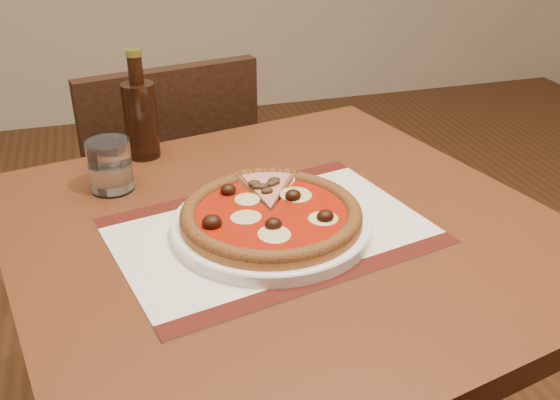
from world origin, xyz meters
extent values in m
cube|color=brown|center=(-0.13, 0.39, 0.73)|extent=(0.95, 0.95, 0.04)
cylinder|color=brown|center=(-0.55, 0.66, 0.35)|extent=(0.05, 0.05, 0.71)
cylinder|color=brown|center=(0.14, 0.80, 0.35)|extent=(0.05, 0.05, 0.71)
cube|color=black|center=(-0.27, 1.09, 0.42)|extent=(0.48, 0.48, 0.04)
cylinder|color=black|center=(-0.14, 1.29, 0.20)|extent=(0.03, 0.03, 0.40)
cylinder|color=black|center=(-0.48, 1.22, 0.20)|extent=(0.03, 0.03, 0.40)
cylinder|color=black|center=(-0.07, 0.95, 0.20)|extent=(0.03, 0.03, 0.40)
cylinder|color=black|center=(-0.41, 0.88, 0.20)|extent=(0.03, 0.03, 0.40)
cube|color=black|center=(-0.23, 0.91, 0.65)|extent=(0.40, 0.12, 0.42)
cube|color=beige|center=(-0.16, 0.37, 0.75)|extent=(0.51, 0.41, 0.00)
cylinder|color=white|center=(-0.16, 0.37, 0.76)|extent=(0.30, 0.30, 0.02)
cylinder|color=#A55627|center=(-0.16, 0.37, 0.78)|extent=(0.27, 0.27, 0.01)
torus|color=#994F21|center=(-0.16, 0.37, 0.78)|extent=(0.27, 0.27, 0.02)
cylinder|color=#8C0B06|center=(-0.16, 0.37, 0.78)|extent=(0.23, 0.23, 0.00)
ellipsoid|color=#CEBB8B|center=(-0.18, 0.41, 0.79)|extent=(0.05, 0.04, 0.01)
ellipsoid|color=#CEBB8B|center=(-0.24, 0.36, 0.79)|extent=(0.05, 0.04, 0.01)
ellipsoid|color=#CEBB8B|center=(-0.17, 0.32, 0.79)|extent=(0.05, 0.04, 0.01)
ellipsoid|color=#CEBB8B|center=(-0.09, 0.33, 0.79)|extent=(0.05, 0.04, 0.01)
ellipsoid|color=#CEBB8B|center=(-0.12, 0.40, 0.79)|extent=(0.05, 0.04, 0.01)
ellipsoid|color=black|center=(-0.19, 0.42, 0.80)|extent=(0.03, 0.02, 0.02)
ellipsoid|color=black|center=(-0.25, 0.35, 0.80)|extent=(0.03, 0.02, 0.02)
ellipsoid|color=black|center=(-0.17, 0.31, 0.80)|extent=(0.03, 0.02, 0.02)
ellipsoid|color=black|center=(-0.09, 0.32, 0.80)|extent=(0.03, 0.02, 0.02)
ellipsoid|color=black|center=(-0.11, 0.40, 0.80)|extent=(0.03, 0.02, 0.02)
ellipsoid|color=#372714|center=(-0.14, 0.42, 0.79)|extent=(0.02, 0.01, 0.01)
ellipsoid|color=#372714|center=(-0.12, 0.46, 0.79)|extent=(0.02, 0.01, 0.01)
ellipsoid|color=#372714|center=(-0.14, 0.43, 0.79)|extent=(0.02, 0.01, 0.01)
ellipsoid|color=#372714|center=(-0.14, 0.47, 0.79)|extent=(0.02, 0.01, 0.01)
ellipsoid|color=#372714|center=(-0.15, 0.43, 0.79)|extent=(0.02, 0.01, 0.01)
ellipsoid|color=#372714|center=(-0.15, 0.47, 0.79)|extent=(0.02, 0.01, 0.01)
ellipsoid|color=#372714|center=(-0.16, 0.43, 0.79)|extent=(0.02, 0.01, 0.01)
cylinder|color=white|center=(-0.38, 0.58, 0.79)|extent=(0.09, 0.09, 0.09)
cylinder|color=black|center=(-0.31, 0.71, 0.82)|extent=(0.06, 0.06, 0.14)
cylinder|color=black|center=(-0.31, 0.71, 0.91)|extent=(0.03, 0.03, 0.06)
cylinder|color=#A3A236|center=(-0.31, 0.71, 0.95)|extent=(0.03, 0.03, 0.01)
camera|label=1|loc=(-0.38, -0.41, 1.23)|focal=40.00mm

